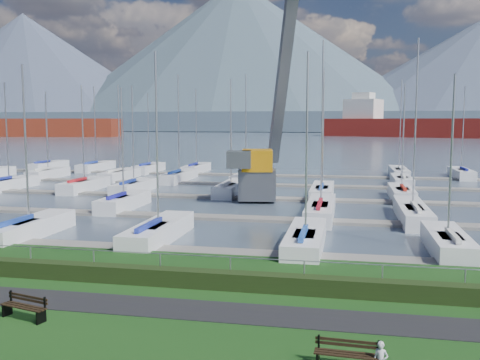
% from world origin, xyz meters
% --- Properties ---
extents(path, '(160.00, 2.00, 0.04)m').
position_xyz_m(path, '(0.00, -3.00, 0.01)').
color(path, black).
rests_on(path, grass).
extents(water, '(800.00, 540.00, 0.20)m').
position_xyz_m(water, '(0.00, 260.00, -0.40)').
color(water, '#424F60').
extents(hedge, '(80.00, 0.70, 0.70)m').
position_xyz_m(hedge, '(0.00, -0.40, 0.35)').
color(hedge, black).
rests_on(hedge, grass).
extents(fence, '(80.00, 0.04, 0.04)m').
position_xyz_m(fence, '(0.00, 0.00, 1.20)').
color(fence, '#989CA1').
rests_on(fence, grass).
extents(foothill, '(900.00, 80.00, 12.00)m').
position_xyz_m(foothill, '(0.00, 330.00, 6.00)').
color(foothill, '#495B6B').
rests_on(foothill, water).
extents(mountains, '(1190.00, 360.00, 115.00)m').
position_xyz_m(mountains, '(7.35, 404.62, 46.68)').
color(mountains, '#455465').
rests_on(mountains, water).
extents(docks, '(90.00, 41.60, 0.25)m').
position_xyz_m(docks, '(0.00, 26.00, -0.22)').
color(docks, slate).
rests_on(docks, water).
extents(bench_left, '(1.85, 0.86, 0.85)m').
position_xyz_m(bench_left, '(-4.08, -4.93, 0.42)').
color(bench_left, black).
rests_on(bench_left, grass).
extents(bench_right, '(1.82, 0.52, 0.85)m').
position_xyz_m(bench_right, '(6.70, -6.56, 0.42)').
color(bench_right, black).
rests_on(bench_right, grass).
extents(person, '(0.45, 0.35, 1.08)m').
position_xyz_m(person, '(7.55, -6.76, 0.54)').
color(person, silver).
rests_on(person, grass).
extents(crane, '(6.50, 13.20, 22.35)m').
position_xyz_m(crane, '(-0.60, 26.07, 5.33)').
color(crane, slate).
rests_on(crane, water).
extents(cargo_ship_west, '(87.87, 29.48, 21.50)m').
position_xyz_m(cargo_ship_west, '(-138.41, 190.47, 3.68)').
color(cargo_ship_west, maroon).
rests_on(cargo_ship_west, water).
extents(cargo_ship_mid, '(103.24, 53.97, 21.50)m').
position_xyz_m(cargo_ship_mid, '(43.07, 214.48, 3.50)').
color(cargo_ship_mid, maroon).
rests_on(cargo_ship_mid, water).
extents(sailboat_fleet, '(74.76, 49.71, 13.54)m').
position_xyz_m(sailboat_fleet, '(-1.08, 27.80, 5.33)').
color(sailboat_fleet, silver).
rests_on(sailboat_fleet, water).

